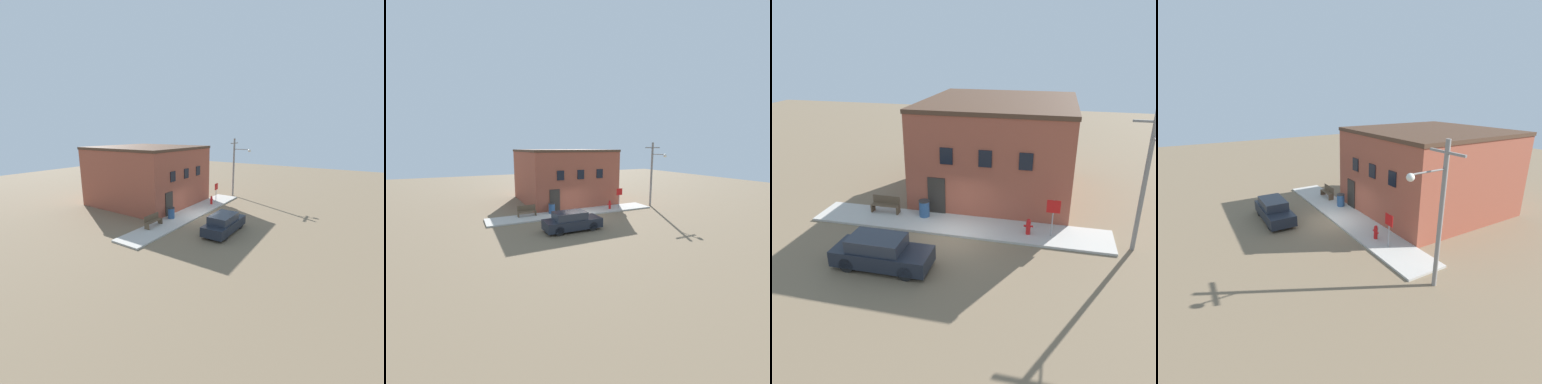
{
  "view_description": "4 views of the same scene",
  "coord_description": "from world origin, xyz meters",
  "views": [
    {
      "loc": [
        -18.52,
        -10.9,
        7.21
      ],
      "look_at": [
        0.36,
        1.2,
        2.0
      ],
      "focal_mm": 24.0,
      "sensor_mm": 36.0,
      "label": 1
    },
    {
      "loc": [
        -9.54,
        -19.97,
        6.02
      ],
      "look_at": [
        0.36,
        1.2,
        2.0
      ],
      "focal_mm": 24.0,
      "sensor_mm": 36.0,
      "label": 2
    },
    {
      "loc": [
        4.55,
        -15.98,
        9.1
      ],
      "look_at": [
        0.36,
        1.2,
        2.0
      ],
      "focal_mm": 35.0,
      "sensor_mm": 36.0,
      "label": 3
    },
    {
      "loc": [
        16.73,
        -8.17,
        8.25
      ],
      "look_at": [
        0.36,
        1.2,
        2.0
      ],
      "focal_mm": 28.0,
      "sensor_mm": 36.0,
      "label": 4
    }
  ],
  "objects": [
    {
      "name": "brick_building",
      "position": [
        1.21,
        7.19,
        2.93
      ],
      "size": [
        9.11,
        9.71,
        5.85
      ],
      "color": "#9E4C38",
      "rests_on": "ground"
    },
    {
      "name": "utility_pole",
      "position": [
        8.62,
        0.64,
        3.69
      ],
      "size": [
        1.8,
        2.06,
        6.58
      ],
      "color": "gray",
      "rests_on": "ground"
    },
    {
      "name": "ground_plane",
      "position": [
        0.0,
        0.0,
        0.0
      ],
      "size": [
        80.0,
        80.0,
        0.0
      ],
      "primitive_type": "plane",
      "color": "#7A664C"
    },
    {
      "name": "bench",
      "position": [
        -4.34,
        1.78,
        0.57
      ],
      "size": [
        1.62,
        0.44,
        0.94
      ],
      "color": "brown",
      "rests_on": "sidewalk"
    },
    {
      "name": "parked_car",
      "position": [
        -2.23,
        -3.25,
        0.69
      ],
      "size": [
        4.27,
        1.67,
        1.43
      ],
      "color": "black",
      "rests_on": "ground"
    },
    {
      "name": "sidewalk",
      "position": [
        0.0,
        1.2,
        0.06
      ],
      "size": [
        15.79,
        2.4,
        0.12
      ],
      "color": "#BCB7AD",
      "rests_on": "ground"
    },
    {
      "name": "fire_hydrant",
      "position": [
        3.72,
        1.01,
        0.53
      ],
      "size": [
        0.47,
        0.23,
        0.83
      ],
      "color": "red",
      "rests_on": "sidewalk"
    },
    {
      "name": "trash_bin",
      "position": [
        -2.03,
        1.76,
        0.59
      ],
      "size": [
        0.6,
        0.6,
        0.93
      ],
      "color": "#2D517F",
      "rests_on": "sidewalk"
    },
    {
      "name": "stop_sign",
      "position": [
        4.86,
        1.07,
        1.46
      ],
      "size": [
        0.66,
        0.06,
        1.93
      ],
      "color": "gray",
      "rests_on": "sidewalk"
    }
  ]
}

